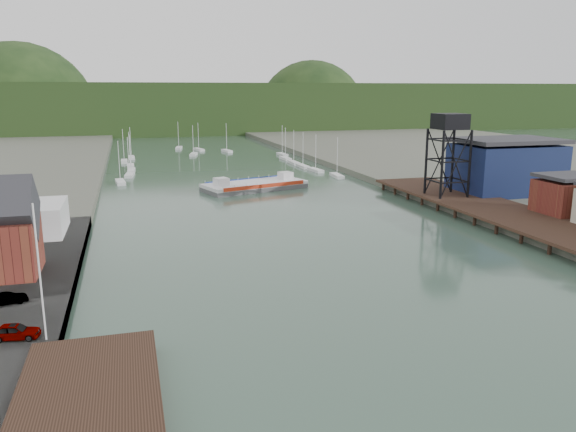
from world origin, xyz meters
TOP-DOWN VIEW (x-y plane):
  - ground at (0.00, 0.00)m, footprint 600.00×600.00m
  - west_stage at (-29.00, 0.00)m, footprint 10.00×18.00m
  - east_pier at (37.00, 45.00)m, footprint 14.00×70.00m
  - white_shed at (-44.00, 50.00)m, footprint 18.00×12.00m
  - flagpole at (-33.00, 10.00)m, footprint 0.16×0.16m
  - lift_tower at (35.00, 58.00)m, footprint 6.50×6.50m
  - blue_shed at (50.00, 60.00)m, footprint 20.50×14.50m
  - marina_sailboats at (0.08, 138.46)m, footprint 57.71×92.65m
  - distant_hills at (-3.98, 301.35)m, footprint 500.00×120.00m
  - chain_ferry at (2.53, 86.81)m, footprint 25.42×16.02m
  - car_west_a at (-35.56, 10.84)m, footprint 4.33×2.26m
  - car_west_b at (-37.70, 19.78)m, footprint 3.83×2.27m

SIDE VIEW (x-z plane):
  - ground at x=0.00m, z-range 0.00..0.00m
  - marina_sailboats at x=0.08m, z-range -0.10..0.80m
  - west_stage at x=-29.00m, z-range 0.00..1.80m
  - chain_ferry at x=2.53m, z-range -0.73..2.68m
  - east_pier at x=37.00m, z-range 0.67..3.12m
  - car_west_b at x=-37.70m, z-range 1.60..2.79m
  - car_west_a at x=-35.56m, z-range 1.60..3.01m
  - white_shed at x=-44.00m, z-range 1.60..6.10m
  - blue_shed at x=50.00m, z-range 1.41..12.71m
  - flagpole at x=-33.00m, z-range 1.60..13.60m
  - distant_hills at x=-3.98m, z-range -29.62..50.38m
  - lift_tower at x=35.00m, z-range 7.65..23.65m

